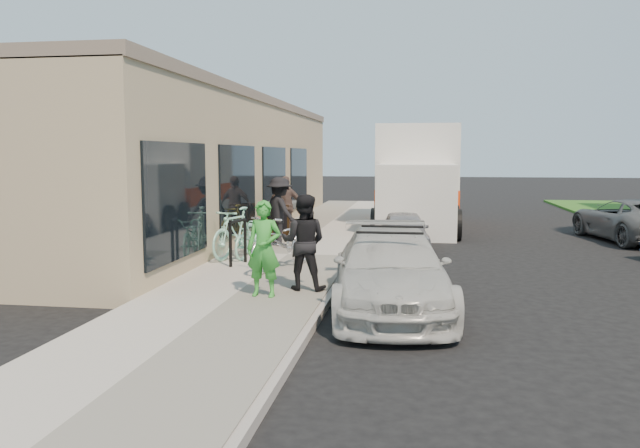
{
  "coord_description": "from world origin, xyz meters",
  "views": [
    {
      "loc": [
        1.02,
        -11.16,
        2.47
      ],
      "look_at": [
        -0.98,
        1.41,
        1.05
      ],
      "focal_mm": 35.0,
      "sensor_mm": 36.0,
      "label": 1
    }
  ],
  "objects": [
    {
      "name": "far_car_gray",
      "position": [
        7.02,
        7.81,
        0.6
      ],
      "size": [
        2.7,
        4.61,
        1.21
      ],
      "primitive_type": "imported",
      "rotation": [
        0.0,
        0.0,
        3.31
      ],
      "color": "#545658",
      "rests_on": "ground"
    },
    {
      "name": "bike_rack",
      "position": [
        -2.75,
        1.45,
        0.73
      ],
      "size": [
        0.21,
        0.67,
        0.97
      ],
      "rotation": [
        0.0,
        0.0,
        -0.23
      ],
      "color": "black",
      "rests_on": "sidewalk"
    },
    {
      "name": "sidewalk",
      "position": [
        -2.0,
        3.0,
        0.07
      ],
      "size": [
        3.0,
        34.0,
        0.15
      ],
      "primitive_type": "cube",
      "color": "#A69F95",
      "rests_on": "ground"
    },
    {
      "name": "cruiser_bike_b",
      "position": [
        -2.7,
        2.48,
        0.59
      ],
      "size": [
        0.89,
        1.77,
        0.89
      ],
      "primitive_type": "imported",
      "rotation": [
        0.0,
        0.0,
        -0.18
      ],
      "color": "#93DBC1",
      "rests_on": "sidewalk"
    },
    {
      "name": "moving_truck",
      "position": [
        0.95,
        10.4,
        1.53
      ],
      "size": [
        2.68,
        7.03,
        3.45
      ],
      "rotation": [
        0.0,
        0.0,
        -0.0
      ],
      "color": "silver",
      "rests_on": "ground"
    },
    {
      "name": "bystander_b",
      "position": [
        -2.72,
        6.04,
        1.01
      ],
      "size": [
        1.07,
        0.61,
        1.72
      ],
      "primitive_type": "imported",
      "rotation": [
        0.0,
        0.0,
        0.2
      ],
      "color": "brown",
      "rests_on": "sidewalk"
    },
    {
      "name": "ground",
      "position": [
        0.0,
        0.0,
        0.0
      ],
      "size": [
        120.0,
        120.0,
        0.0
      ],
      "primitive_type": "plane",
      "color": "black",
      "rests_on": "ground"
    },
    {
      "name": "curb",
      "position": [
        -0.45,
        3.0,
        0.07
      ],
      "size": [
        0.12,
        34.0,
        0.13
      ],
      "primitive_type": "cube",
      "color": "gray",
      "rests_on": "ground"
    },
    {
      "name": "cruiser_bike_a",
      "position": [
        -3.04,
        2.31,
        0.71
      ],
      "size": [
        1.03,
        1.95,
        1.13
      ],
      "primitive_type": "imported",
      "rotation": [
        0.0,
        0.0,
        -0.28
      ],
      "color": "#93DBC1",
      "rests_on": "sidewalk"
    },
    {
      "name": "sedan_silver",
      "position": [
        0.65,
        5.06,
        0.51
      ],
      "size": [
        1.44,
        3.06,
        1.01
      ],
      "primitive_type": "imported",
      "rotation": [
        0.0,
        0.0,
        0.08
      ],
      "color": "#9D9EA3",
      "rests_on": "ground"
    },
    {
      "name": "bystander_a",
      "position": [
        -2.49,
        4.34,
        1.03
      ],
      "size": [
        1.28,
        1.23,
        1.75
      ],
      "primitive_type": "imported",
      "rotation": [
        0.0,
        0.0,
        2.44
      ],
      "color": "black",
      "rests_on": "sidewalk"
    },
    {
      "name": "sedan_white",
      "position": [
        0.59,
        -1.36,
        0.64
      ],
      "size": [
        2.21,
        4.54,
        1.31
      ],
      "rotation": [
        0.0,
        0.0,
        0.1
      ],
      "color": "#BBBBB6",
      "rests_on": "ground"
    },
    {
      "name": "woman_rider",
      "position": [
        -1.47,
        -1.35,
        0.94
      ],
      "size": [
        0.6,
        0.42,
        1.58
      ],
      "primitive_type": "imported",
      "rotation": [
        0.0,
        0.0,
        -0.07
      ],
      "color": "green",
      "rests_on": "sidewalk"
    },
    {
      "name": "sandwich_board",
      "position": [
        -2.91,
        6.1,
        0.62
      ],
      "size": [
        0.66,
        0.66,
        0.91
      ],
      "rotation": [
        0.0,
        0.0,
        0.2
      ],
      "color": "black",
      "rests_on": "sidewalk"
    },
    {
      "name": "storefront",
      "position": [
        -5.24,
        7.99,
        2.12
      ],
      "size": [
        3.6,
        20.0,
        4.22
      ],
      "color": "tan",
      "rests_on": "ground"
    },
    {
      "name": "cruiser_bike_c",
      "position": [
        -3.0,
        4.94,
        0.63
      ],
      "size": [
        0.71,
        1.67,
        0.97
      ],
      "primitive_type": "imported",
      "rotation": [
        0.0,
        0.0,
        0.16
      ],
      "color": "yellow",
      "rests_on": "sidewalk"
    },
    {
      "name": "man_standing",
      "position": [
        -0.93,
        -0.73,
        0.98
      ],
      "size": [
        0.83,
        0.66,
        1.65
      ],
      "primitive_type": "imported",
      "rotation": [
        0.0,
        0.0,
        3.09
      ],
      "color": "black",
      "rests_on": "sidewalk"
    },
    {
      "name": "tandem_bike",
      "position": [
        -1.69,
        1.08,
        0.7
      ],
      "size": [
        1.48,
        2.22,
        1.1
      ],
      "primitive_type": "imported",
      "rotation": [
        0.0,
        0.0,
        -0.39
      ],
      "color": "silver",
      "rests_on": "sidewalk"
    }
  ]
}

